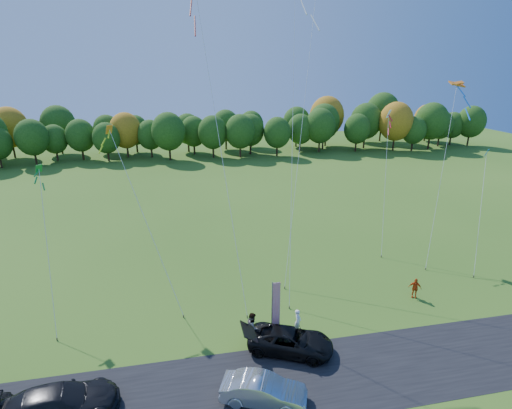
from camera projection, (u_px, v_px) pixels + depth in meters
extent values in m
plane|color=#335F19|center=(274.00, 336.00, 25.90)|extent=(160.00, 160.00, 0.00)
cube|color=black|center=(292.00, 381.00, 22.20)|extent=(90.00, 6.00, 0.01)
imported|color=black|center=(291.00, 341.00, 24.33)|extent=(5.68, 4.32, 1.43)
imported|color=#B8B9BD|center=(264.00, 391.00, 20.58)|extent=(4.70, 3.09, 1.47)
imported|color=black|center=(58.00, 403.00, 19.68)|extent=(5.99, 3.03, 1.67)
imported|color=white|center=(298.00, 321.00, 25.97)|extent=(0.63, 0.73, 1.70)
imported|color=gray|center=(253.00, 327.00, 25.24)|extent=(1.00, 1.14, 1.97)
imported|color=#D14813|center=(415.00, 288.00, 29.99)|extent=(1.00, 0.79, 1.58)
cylinder|color=#999999|center=(272.00, 311.00, 24.88)|extent=(0.06, 0.06, 4.19)
cube|color=red|center=(276.00, 305.00, 24.81)|extent=(0.52, 0.08, 3.14)
cube|color=navy|center=(276.00, 288.00, 24.46)|extent=(0.52, 0.07, 0.82)
cylinder|color=#4C3F33|center=(247.00, 317.00, 27.73)|extent=(0.08, 0.08, 0.20)
cylinder|color=#4C3F33|center=(285.00, 288.00, 31.35)|extent=(0.08, 0.08, 0.20)
cylinder|color=#4C3F33|center=(289.00, 307.00, 28.79)|extent=(0.08, 0.08, 0.20)
cylinder|color=#4C3F33|center=(426.00, 269.00, 34.27)|extent=(0.08, 0.08, 0.20)
cube|color=orange|center=(457.00, 84.00, 35.75)|extent=(3.31, 1.15, 1.26)
cylinder|color=#4C3F33|center=(184.00, 316.00, 27.76)|extent=(0.08, 0.08, 0.20)
cube|color=orange|center=(109.00, 129.00, 29.41)|extent=(1.13, 1.13, 1.33)
cylinder|color=#4C3F33|center=(57.00, 339.00, 25.44)|extent=(0.08, 0.08, 0.20)
cube|color=#178E28|center=(39.00, 168.00, 27.61)|extent=(0.97, 0.97, 1.14)
cylinder|color=#4C3F33|center=(381.00, 256.00, 36.49)|extent=(0.08, 0.08, 0.20)
cube|color=white|center=(389.00, 114.00, 37.38)|extent=(1.25, 1.25, 1.49)
cylinder|color=#4C3F33|center=(474.00, 276.00, 33.00)|extent=(0.08, 0.08, 0.20)
cube|color=#0C72AE|center=(487.00, 153.00, 35.17)|extent=(1.09, 1.09, 1.28)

